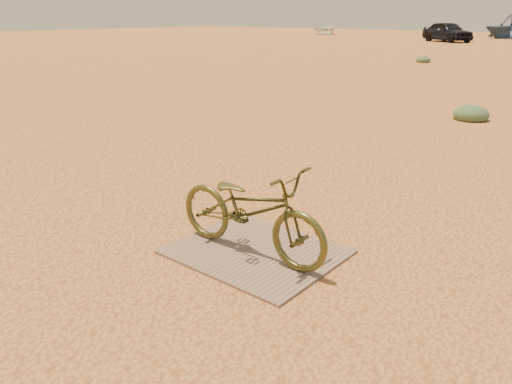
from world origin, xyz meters
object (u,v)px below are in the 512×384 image
Objects in this scene: car at (447,32)px; boat_near_left at (324,29)px; plywood_board at (256,251)px; boat_far_left at (506,26)px; bicycle at (250,210)px.

boat_near_left is (-14.81, 6.63, -0.24)m from car.
plywood_board is at bearing -130.23° from car.
car is 1.13× the size of boat_far_left.
bicycle is at bearing -39.50° from boat_far_left.
bicycle is 0.40× the size of boat_far_left.
boat_near_left is 1.23× the size of boat_far_left.
plywood_board is at bearing -81.41° from boat_near_left.
boat_far_left is at bearing 10.41° from bicycle.
plywood_board is 0.90× the size of bicycle.
boat_near_left is at bearing -135.19° from boat_far_left.
boat_far_left reaches higher than car.
boat_near_left is (-25.95, 42.20, 0.06)m from bicycle.
car is at bearing 107.44° from plywood_board.
boat_far_left is (-9.33, 43.96, 0.97)m from plywood_board.
boat_far_left is (-9.32, 44.03, 0.57)m from bicycle.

